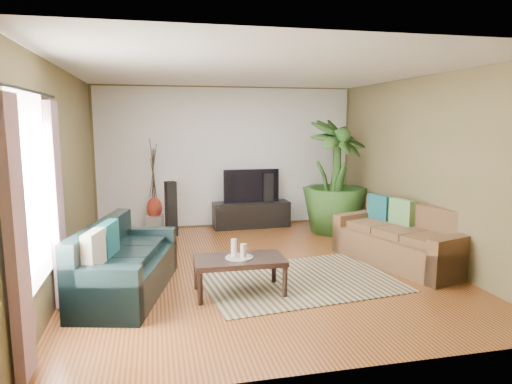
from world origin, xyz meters
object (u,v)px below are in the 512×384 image
object	(u,v)px
coffee_table	(239,276)
tv_stand	(251,214)
sofa_right	(400,235)
television	(251,186)
vase	(154,208)
pedestal	(155,224)
speaker_right	(268,200)
side_table	(99,256)
potted_plant	(335,177)
sofa_left	(127,259)
speaker_left	(171,209)

from	to	relation	value
coffee_table	tv_stand	xyz separation A→B (m)	(0.86, 3.38, 0.03)
sofa_right	television	xyz separation A→B (m)	(-1.61, 2.74, 0.39)
television	vase	xyz separation A→B (m)	(-1.84, 0.00, -0.36)
tv_stand	pedestal	size ratio (longest dim) A/B	4.78
speaker_right	side_table	bearing A→B (deg)	-137.90
potted_plant	vase	world-z (taller)	potted_plant
sofa_left	tv_stand	bearing A→B (deg)	-20.93
television	side_table	size ratio (longest dim) A/B	2.17
sofa_left	potted_plant	distance (m)	4.30
sofa_right	coffee_table	bearing A→B (deg)	-93.48
coffee_table	speaker_right	bearing A→B (deg)	71.44
tv_stand	television	size ratio (longest dim) A/B	1.36
television	speaker_left	bearing A→B (deg)	-167.13
tv_stand	pedestal	bearing A→B (deg)	178.17
vase	sofa_left	bearing A→B (deg)	-96.03
coffee_table	speaker_right	xyz separation A→B (m)	(1.20, 3.38, 0.30)
sofa_right	speaker_right	distance (m)	3.03
speaker_left	side_table	bearing A→B (deg)	-132.75
side_table	coffee_table	bearing A→B (deg)	-32.51
sofa_right	potted_plant	bearing A→B (deg)	168.11
coffee_table	speaker_right	size ratio (longest dim) A/B	1.02
speaker_right	vase	world-z (taller)	speaker_right
sofa_left	speaker_right	xyz separation A→B (m)	(2.50, 3.09, 0.10)
speaker_right	pedestal	distance (m)	2.20
speaker_right	potted_plant	bearing A→B (deg)	-31.66
vase	side_table	size ratio (longest dim) A/B	0.79
tv_stand	sofa_left	bearing A→B (deg)	-126.88
pedestal	vase	size ratio (longest dim) A/B	0.78
coffee_table	vase	world-z (taller)	vase
vase	side_table	world-z (taller)	vase
speaker_left	vase	world-z (taller)	speaker_left
sofa_left	side_table	xyz separation A→B (m)	(-0.41, 0.80, -0.18)
sofa_right	tv_stand	bearing A→B (deg)	-167.46
television	vase	distance (m)	1.87
coffee_table	speaker_right	distance (m)	3.60
tv_stand	speaker_left	distance (m)	1.61
sofa_left	potted_plant	bearing A→B (deg)	-42.83
potted_plant	sofa_left	bearing A→B (deg)	-146.94
sofa_right	tv_stand	distance (m)	3.19
sofa_left	coffee_table	bearing A→B (deg)	-88.59
sofa_right	vase	size ratio (longest dim) A/B	4.93
sofa_left	speaker_left	world-z (taller)	speaker_left
coffee_table	tv_stand	world-z (taller)	tv_stand
speaker_right	side_table	world-z (taller)	speaker_right
coffee_table	television	xyz separation A→B (m)	(0.86, 3.38, 0.59)
tv_stand	side_table	xyz separation A→B (m)	(-2.57, -2.29, 0.00)
television	coffee_table	bearing A→B (deg)	-104.35
potted_plant	vase	size ratio (longest dim) A/B	5.24
speaker_right	side_table	distance (m)	3.71
pedestal	side_table	distance (m)	2.41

